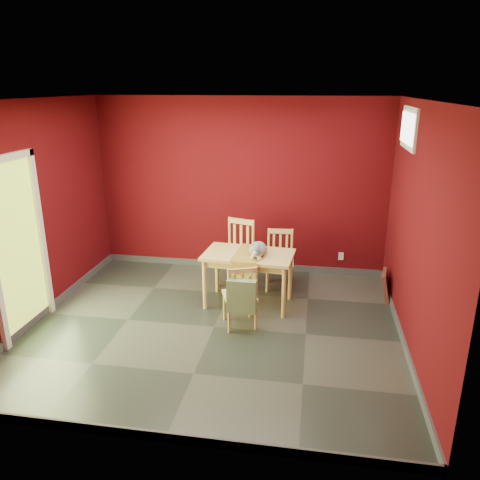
% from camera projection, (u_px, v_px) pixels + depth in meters
% --- Properties ---
extents(ground, '(4.50, 4.50, 0.00)m').
position_uv_depth(ground, '(214.00, 327.00, 5.79)').
color(ground, '#2D342D').
rests_on(ground, ground).
extents(room_shell, '(4.50, 4.50, 4.50)m').
position_uv_depth(room_shell, '(214.00, 323.00, 5.77)').
color(room_shell, '#4B070C').
rests_on(room_shell, ground).
extents(doorway, '(0.06, 1.01, 2.13)m').
position_uv_depth(doorway, '(17.00, 242.00, 5.40)').
color(doorway, '#B7D838').
rests_on(doorway, ground).
extents(window, '(0.05, 0.90, 0.50)m').
position_uv_depth(window, '(409.00, 128.00, 5.64)').
color(window, white).
rests_on(window, room_shell).
extents(outlet_plate, '(0.08, 0.02, 0.12)m').
position_uv_depth(outlet_plate, '(341.00, 256.00, 7.31)').
color(outlet_plate, silver).
rests_on(outlet_plate, room_shell).
extents(dining_table, '(1.22, 0.78, 0.73)m').
position_uv_depth(dining_table, '(248.00, 260.00, 6.20)').
color(dining_table, '#DDBB67').
rests_on(dining_table, ground).
extents(table_runner, '(0.40, 0.74, 0.36)m').
position_uv_depth(table_runner, '(247.00, 260.00, 6.08)').
color(table_runner, olive).
rests_on(table_runner, dining_table).
extents(chair_far_left, '(0.57, 0.57, 0.98)m').
position_uv_depth(chair_far_left, '(237.00, 252.00, 6.90)').
color(chair_far_left, '#DDBB67').
rests_on(chair_far_left, ground).
extents(chair_far_right, '(0.42, 0.42, 0.85)m').
position_uv_depth(chair_far_right, '(280.00, 259.00, 6.82)').
color(chair_far_right, '#DDBB67').
rests_on(chair_far_right, ground).
extents(chair_near, '(0.50, 0.50, 0.83)m').
position_uv_depth(chair_near, '(240.00, 295.00, 5.67)').
color(chair_near, '#DDBB67').
rests_on(chair_near, ground).
extents(tote_bag, '(0.34, 0.20, 0.48)m').
position_uv_depth(tote_bag, '(241.00, 296.00, 5.46)').
color(tote_bag, '#6A8A58').
rests_on(tote_bag, chair_near).
extents(cat, '(0.39, 0.52, 0.23)m').
position_uv_depth(cat, '(258.00, 246.00, 6.08)').
color(cat, slate).
rests_on(cat, table_runner).
extents(picture_frame, '(0.20, 0.42, 0.40)m').
position_uv_depth(picture_frame, '(386.00, 285.00, 6.49)').
color(picture_frame, brown).
rests_on(picture_frame, ground).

